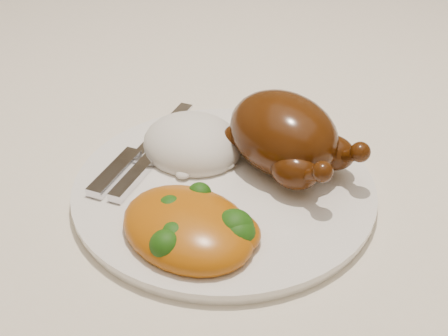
% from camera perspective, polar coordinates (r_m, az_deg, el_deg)
% --- Properties ---
extents(dining_table, '(1.60, 0.90, 0.76)m').
position_cam_1_polar(dining_table, '(0.82, 8.62, -1.46)').
color(dining_table, brown).
rests_on(dining_table, floor).
extents(tablecloth, '(1.73, 1.03, 0.18)m').
position_cam_1_polar(tablecloth, '(0.77, 9.09, 2.89)').
color(tablecloth, white).
rests_on(tablecloth, dining_table).
extents(dinner_plate, '(0.34, 0.34, 0.01)m').
position_cam_1_polar(dinner_plate, '(0.62, 0.00, -2.00)').
color(dinner_plate, white).
rests_on(dinner_plate, tablecloth).
extents(roast_chicken, '(0.17, 0.14, 0.08)m').
position_cam_1_polar(roast_chicken, '(0.62, 5.64, 3.00)').
color(roast_chicken, '#4D2308').
rests_on(roast_chicken, dinner_plate).
extents(rice_mound, '(0.13, 0.12, 0.06)m').
position_cam_1_polar(rice_mound, '(0.65, -2.91, 2.16)').
color(rice_mound, white).
rests_on(rice_mound, dinner_plate).
extents(mac_and_cheese, '(0.15, 0.13, 0.05)m').
position_cam_1_polar(mac_and_cheese, '(0.54, -2.65, -5.61)').
color(mac_and_cheese, '#BE5E0C').
rests_on(mac_and_cheese, dinner_plate).
extents(cutlery, '(0.04, 0.19, 0.01)m').
position_cam_1_polar(cutlery, '(0.64, -7.68, 0.76)').
color(cutlery, silver).
rests_on(cutlery, dinner_plate).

